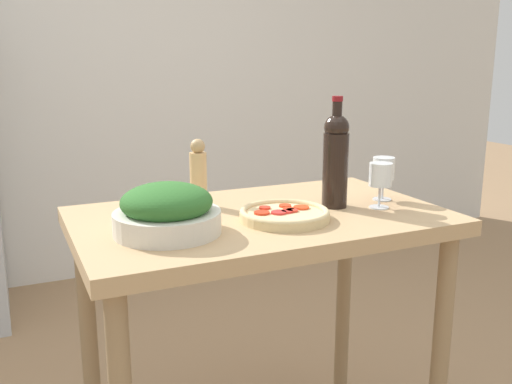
# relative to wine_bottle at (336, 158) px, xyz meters

# --- Properties ---
(wall_back) EXTENTS (6.40, 0.08, 2.60)m
(wall_back) POSITION_rel_wine_bottle_xyz_m (-0.25, 2.23, 0.19)
(wall_back) COLOR silver
(wall_back) RESTS_ON ground_plane
(prep_counter) EXTENTS (1.12, 0.68, 0.95)m
(prep_counter) POSITION_rel_wine_bottle_xyz_m (-0.25, 0.02, -0.30)
(prep_counter) COLOR tan
(prep_counter) RESTS_ON ground_plane
(wine_bottle) EXTENTS (0.08, 0.08, 0.35)m
(wine_bottle) POSITION_rel_wine_bottle_xyz_m (0.00, 0.00, 0.00)
(wine_bottle) COLOR black
(wine_bottle) RESTS_ON prep_counter
(wine_glass_near) EXTENTS (0.07, 0.07, 0.14)m
(wine_glass_near) POSITION_rel_wine_bottle_xyz_m (0.12, -0.07, -0.06)
(wine_glass_near) COLOR silver
(wine_glass_near) RESTS_ON prep_counter
(wine_glass_far) EXTENTS (0.07, 0.07, 0.14)m
(wine_glass_far) POSITION_rel_wine_bottle_xyz_m (0.19, 0.01, -0.06)
(wine_glass_far) COLOR silver
(wine_glass_far) RESTS_ON prep_counter
(pepper_mill) EXTENTS (0.05, 0.05, 0.22)m
(pepper_mill) POSITION_rel_wine_bottle_xyz_m (-0.39, 0.19, -0.05)
(pepper_mill) COLOR tan
(pepper_mill) RESTS_ON prep_counter
(salad_bowl) EXTENTS (0.29, 0.29, 0.14)m
(salad_bowl) POSITION_rel_wine_bottle_xyz_m (-0.56, -0.06, -0.10)
(salad_bowl) COLOR silver
(salad_bowl) RESTS_ON prep_counter
(homemade_pizza) EXTENTS (0.26, 0.26, 0.03)m
(homemade_pizza) POSITION_rel_wine_bottle_xyz_m (-0.22, -0.07, -0.14)
(homemade_pizza) COLOR #DBC189
(homemade_pizza) RESTS_ON prep_counter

